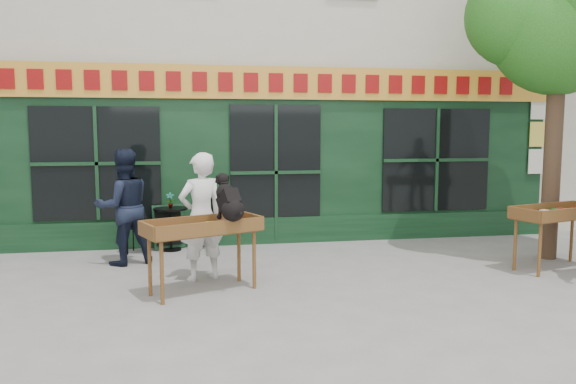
{
  "coord_description": "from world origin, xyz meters",
  "views": [
    {
      "loc": [
        -1.63,
        -8.02,
        2.16
      ],
      "look_at": [
        -0.1,
        0.5,
        1.18
      ],
      "focal_mm": 35.0,
      "sensor_mm": 36.0,
      "label": 1
    }
  ],
  "objects_px": {
    "dog": "(229,196)",
    "bistro_table": "(171,220)",
    "book_cart_center": "(203,231)",
    "man_left": "(124,207)",
    "book_cart_right": "(558,216)",
    "woman": "(201,217)"
  },
  "relations": [
    {
      "from": "dog",
      "to": "bistro_table",
      "type": "relative_size",
      "value": 0.79
    },
    {
      "from": "book_cart_center",
      "to": "man_left",
      "type": "bearing_deg",
      "value": 100.57
    },
    {
      "from": "dog",
      "to": "man_left",
      "type": "relative_size",
      "value": 0.32
    },
    {
      "from": "book_cart_right",
      "to": "bistro_table",
      "type": "relative_size",
      "value": 2.13
    },
    {
      "from": "woman",
      "to": "bistro_table",
      "type": "bearing_deg",
      "value": -99.33
    },
    {
      "from": "dog",
      "to": "book_cart_center",
      "type": "bearing_deg",
      "value": 149.17
    },
    {
      "from": "book_cart_right",
      "to": "bistro_table",
      "type": "bearing_deg",
      "value": 141.01
    },
    {
      "from": "dog",
      "to": "book_cart_right",
      "type": "height_order",
      "value": "dog"
    },
    {
      "from": "book_cart_right",
      "to": "book_cart_center",
      "type": "bearing_deg",
      "value": 166.43
    },
    {
      "from": "dog",
      "to": "woman",
      "type": "distance_m",
      "value": 0.87
    },
    {
      "from": "dog",
      "to": "woman",
      "type": "xyz_separation_m",
      "value": [
        -0.35,
        0.7,
        -0.38
      ]
    },
    {
      "from": "dog",
      "to": "man_left",
      "type": "height_order",
      "value": "man_left"
    },
    {
      "from": "book_cart_right",
      "to": "bistro_table",
      "type": "xyz_separation_m",
      "value": [
        -5.9,
        2.41,
        -0.28
      ]
    },
    {
      "from": "book_cart_center",
      "to": "dog",
      "type": "relative_size",
      "value": 2.71
    },
    {
      "from": "dog",
      "to": "book_cart_right",
      "type": "relative_size",
      "value": 0.37
    },
    {
      "from": "dog",
      "to": "woman",
      "type": "bearing_deg",
      "value": 93.86
    },
    {
      "from": "dog",
      "to": "bistro_table",
      "type": "xyz_separation_m",
      "value": [
        -0.84,
        2.76,
        -0.75
      ]
    },
    {
      "from": "book_cart_center",
      "to": "woman",
      "type": "relative_size",
      "value": 0.89
    },
    {
      "from": "man_left",
      "to": "book_cart_right",
      "type": "bearing_deg",
      "value": 145.8
    },
    {
      "from": "bistro_table",
      "to": "woman",
      "type": "bearing_deg",
      "value": -76.63
    },
    {
      "from": "dog",
      "to": "man_left",
      "type": "distance_m",
      "value": 2.45
    },
    {
      "from": "book_cart_center",
      "to": "book_cart_right",
      "type": "bearing_deg",
      "value": -19.52
    }
  ]
}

